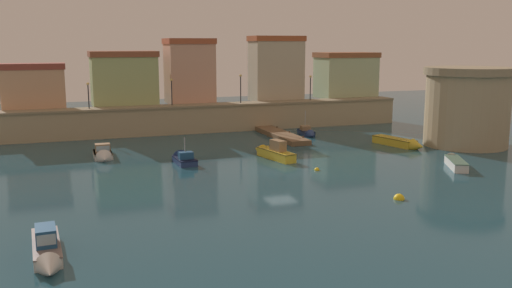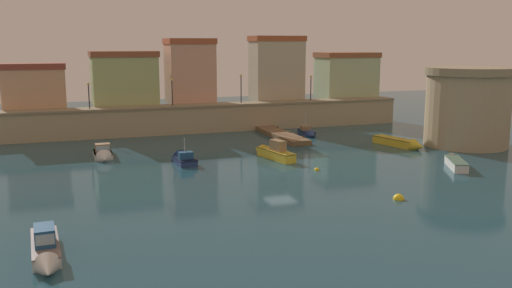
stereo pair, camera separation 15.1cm
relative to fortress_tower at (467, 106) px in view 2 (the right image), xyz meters
name	(u,v)px [view 2 (the right image)]	position (x,y,z in m)	size (l,w,h in m)	color
ground_plane	(281,172)	(-23.29, -4.82, -4.23)	(132.45, 132.45, 0.00)	#1E4756
quay_wall	(210,118)	(-23.29, 18.65, -2.51)	(51.28, 3.08, 3.42)	tan
old_town_backdrop	(214,75)	(-21.60, 22.45, 2.57)	(48.93, 6.00, 8.61)	tan
fortress_tower	(467,106)	(0.00, 0.00, 0.00)	(9.31, 9.31, 8.33)	tan
pier_dock	(282,135)	(-16.58, 11.42, -3.96)	(2.31, 11.67, 0.70)	brown
quay_lamp_0	(89,91)	(-37.51, 18.65, 1.22)	(0.32, 0.32, 3.00)	black
quay_lamp_1	(172,87)	(-27.89, 18.65, 1.37)	(0.32, 0.32, 3.26)	black
quay_lamp_2	(241,84)	(-19.15, 18.65, 1.56)	(0.32, 0.32, 3.58)	black
quay_lamp_3	(311,84)	(-9.51, 18.65, 1.37)	(0.32, 0.32, 3.26)	black
moored_boat_0	(273,152)	(-21.81, 0.85, -3.63)	(2.45, 6.42, 2.02)	gold
moored_boat_1	(454,162)	(-7.90, -8.03, -3.81)	(3.56, 5.46, 1.10)	white
moored_boat_2	(308,132)	(-13.12, 11.65, -3.87)	(1.68, 4.23, 3.19)	navy
moored_boat_3	(183,158)	(-30.33, 1.76, -3.86)	(1.75, 4.18, 2.94)	navy
moored_boat_4	(401,143)	(-6.84, 1.76, -3.80)	(2.92, 6.65, 1.35)	gold
moored_boat_5	(46,250)	(-41.76, -18.72, -3.74)	(1.63, 6.38, 1.88)	silver
moored_boat_6	(103,155)	(-37.09, 5.82, -3.82)	(1.74, 4.31, 1.91)	silver
mooring_buoy_0	(398,199)	(-18.64, -15.38, -4.23)	(0.79, 0.79, 0.79)	yellow
mooring_buoy_1	(317,170)	(-20.09, -5.26, -4.23)	(0.46, 0.46, 0.46)	yellow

